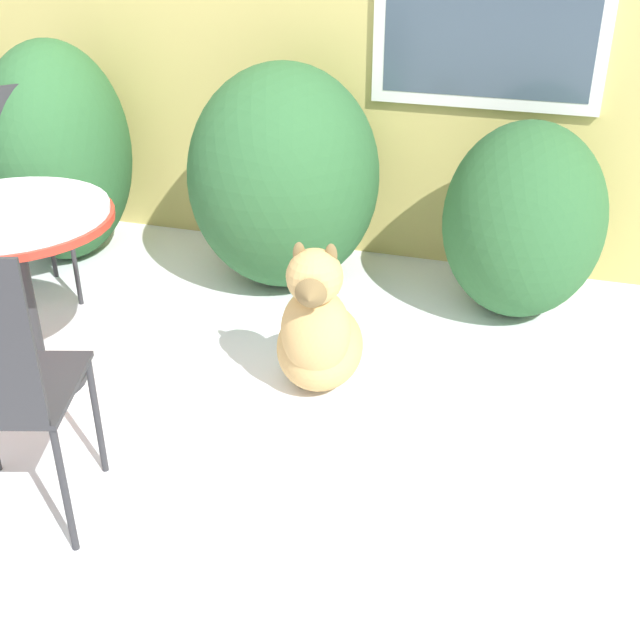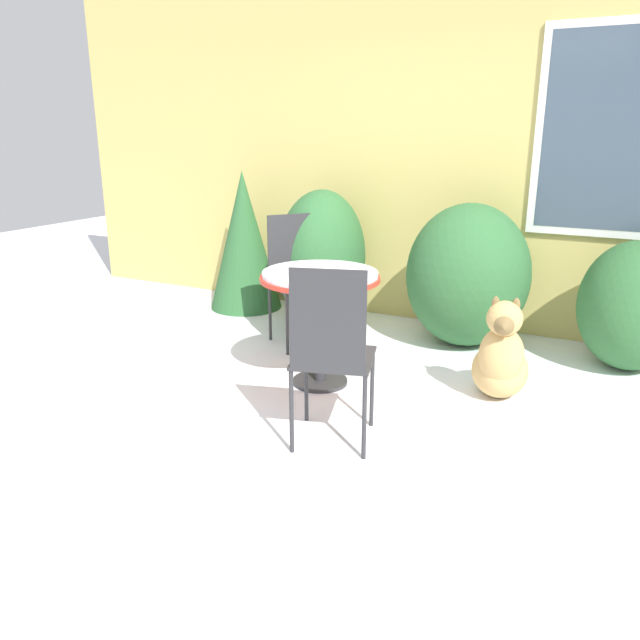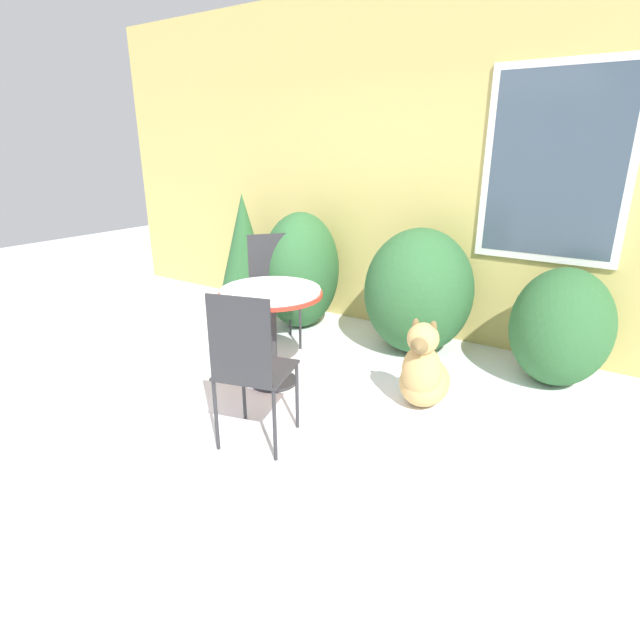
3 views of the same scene
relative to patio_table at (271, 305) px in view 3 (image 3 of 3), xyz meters
The scene contains 10 objects.
ground_plane 0.85m from the patio_table, 51.80° to the right, with size 16.00×16.00×0.00m, color white.
house_wall 2.05m from the patio_table, 77.33° to the left, with size 8.00×0.10×3.20m.
shrub_left 1.36m from the patio_table, 116.48° to the left, with size 0.74×0.89×1.19m.
shrub_middle 1.44m from the patio_table, 62.43° to the left, with size 0.97×1.00×1.13m.
shrub_right 2.27m from the patio_table, 34.63° to the left, with size 0.76×0.87×0.94m.
evergreen_bush 2.04m from the patio_table, 137.80° to the left, with size 0.69×0.69×1.31m.
patio_table is the anchor object (origin of this frame).
patio_chair_near_table 0.92m from the patio_table, 128.88° to the left, with size 0.60×0.60×1.03m.
patio_chair_far_side 0.89m from the patio_table, 59.10° to the right, with size 0.53×0.53×1.03m.
dog 1.25m from the patio_table, 15.05° to the left, with size 0.44×0.67×0.71m.
Camera 3 is at (2.01, -2.37, 1.82)m, focal length 28.00 mm.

